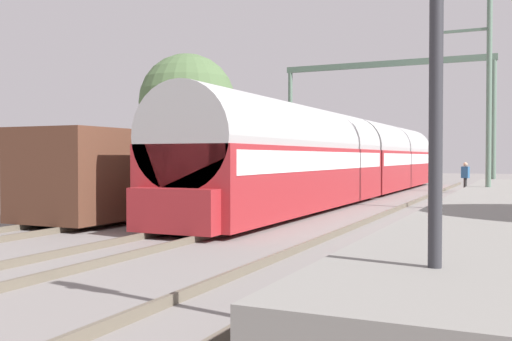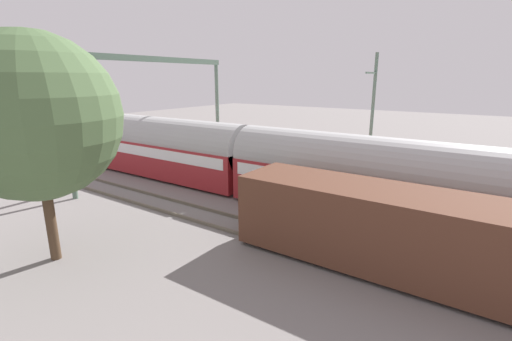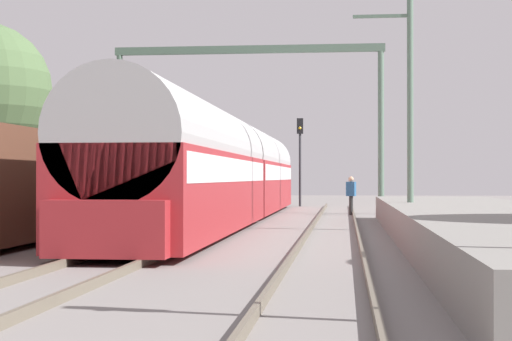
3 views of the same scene
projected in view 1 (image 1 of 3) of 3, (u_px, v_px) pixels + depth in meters
name	position (u px, v px, depth m)	size (l,w,h in m)	color
ground	(241.00, 224.00, 17.86)	(120.00, 120.00, 0.00)	gray
track_far_west	(128.00, 216.00, 19.59)	(1.52, 60.00, 0.16)	#645B4D
track_west	(241.00, 221.00, 17.85)	(1.52, 60.00, 0.16)	#645B4D
track_east	(378.00, 228.00, 16.12)	(1.52, 60.00, 0.16)	#645B4D
passenger_train	(352.00, 158.00, 29.26)	(2.93, 32.85, 3.82)	maroon
freight_car	(170.00, 172.00, 21.83)	(2.80, 13.00, 2.70)	#563323
person_crossing	(465.00, 175.00, 32.78)	(0.46, 0.37, 1.73)	#272727
railway_signal_near	(436.00, 40.00, 5.96)	(0.36, 0.30, 5.01)	#2D2D33
railway_signal_far	(439.00, 140.00, 43.99)	(0.36, 0.30, 5.12)	#2D2D33
catenary_gantry	(385.00, 97.00, 35.85)	(12.73, 0.28, 7.86)	#546F5E
catenary_pole_east_mid	(488.00, 100.00, 21.98)	(1.90, 0.20, 8.00)	#546F5E
tree_west_background	(187.00, 102.00, 34.69)	(5.68, 5.68, 8.08)	#4C3826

